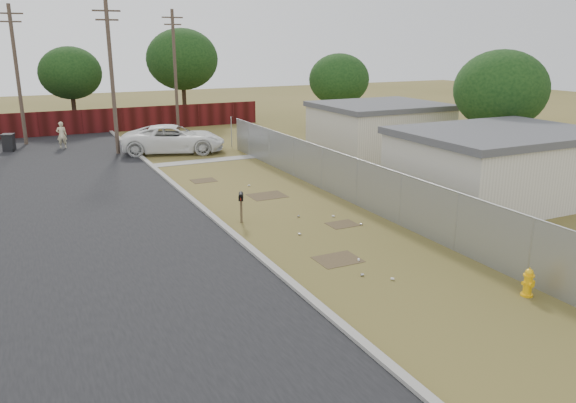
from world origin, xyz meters
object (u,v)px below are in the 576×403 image
fire_hydrant (528,283)px  mailbox (241,199)px  trash_bin (9,142)px  pickup_truck (174,139)px  pedestrian (62,135)px

fire_hydrant → mailbox: 10.56m
mailbox → trash_bin: 21.48m
trash_bin → pickup_truck: bearing=-28.7°
fire_hydrant → mailbox: (-4.67, 9.45, 0.55)m
pedestrian → mailbox: bearing=110.2°
fire_hydrant → pickup_truck: pickup_truck is taller
fire_hydrant → mailbox: bearing=116.3°
pickup_truck → pedestrian: (-6.12, 4.68, -0.00)m
fire_hydrant → pedestrian: 30.53m
mailbox → trash_bin: bearing=111.5°
mailbox → pickup_truck: pickup_truck is taller
pickup_truck → pedestrian: pickup_truck is taller
pickup_truck → trash_bin: (-9.25, 5.07, -0.30)m
fire_hydrant → pedestrian: pedestrian is taller
pickup_truck → mailbox: bearing=-166.6°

